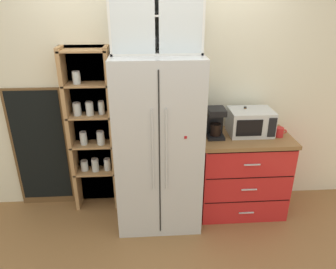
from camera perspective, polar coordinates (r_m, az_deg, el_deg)
name	(u,v)px	position (r m, az deg, el deg)	size (l,w,h in m)	color
ground_plane	(159,214)	(3.61, -1.63, -14.21)	(10.63, 10.63, 0.00)	olive
wall_back_cream	(156,93)	(3.39, -2.16, 7.48)	(4.94, 0.10, 2.55)	silver
refrigerator	(158,143)	(3.15, -1.81, -1.51)	(0.82, 0.72, 1.75)	silver
pantry_shelf_column	(92,130)	(3.46, -13.54, 0.85)	(0.52, 0.26, 1.79)	brown
counter_cabinet	(241,173)	(3.56, 13.10, -6.79)	(0.94, 0.59, 0.90)	red
microwave	(250,122)	(3.37, 14.63, 2.21)	(0.44, 0.33, 0.26)	silver
coffee_maker	(215,122)	(3.22, 8.51, 2.24)	(0.17, 0.20, 0.31)	black
mug_red	(279,132)	(3.41, 19.46, 0.42)	(0.12, 0.09, 0.10)	red
mug_charcoal	(247,133)	(3.32, 14.05, 0.33)	(0.11, 0.07, 0.09)	#2D2D33
bottle_amber	(244,121)	(3.40, 13.52, 2.40)	(0.07, 0.07, 0.28)	brown
bottle_clear	(247,126)	(3.31, 14.00, 1.54)	(0.07, 0.07, 0.25)	silver
upper_cabinet	(156,15)	(2.90, -2.17, 20.74)	(0.79, 0.32, 0.64)	silver
chalkboard_menu	(41,149)	(3.72, -21.93, -2.44)	(0.60, 0.04, 1.37)	brown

